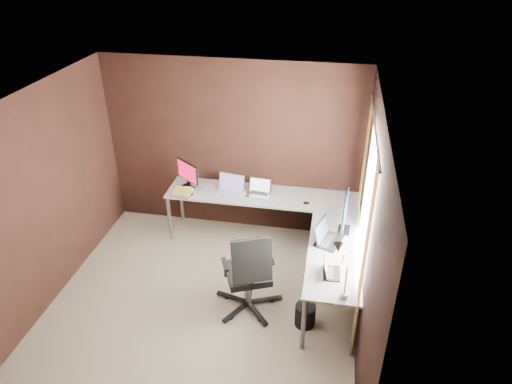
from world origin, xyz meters
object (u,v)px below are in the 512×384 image
(monitor_left, at_px, (188,173))
(laptop_black_small, at_px, (329,271))
(office_chair, at_px, (249,286))
(drawer_pedestal, at_px, (328,242))
(wastebasket, at_px, (305,315))
(laptop_white, at_px, (230,189))
(laptop_black_big, at_px, (326,237))
(desk_lamp, at_px, (341,263))
(book_stack, at_px, (183,192))
(monitor_right, at_px, (345,212))
(laptop_silver, at_px, (259,191))

(monitor_left, xyz_separation_m, laptop_black_small, (2.04, -1.53, -0.18))
(laptop_black_small, relative_size, office_chair, 0.24)
(drawer_pedestal, xyz_separation_m, wastebasket, (-0.19, -1.21, -0.17))
(laptop_white, distance_m, laptop_black_small, 2.07)
(laptop_black_big, height_order, wastebasket, laptop_black_big)
(monitor_left, height_order, wastebasket, monitor_left)
(laptop_black_big, bearing_deg, desk_lamp, -151.17)
(book_stack, height_order, office_chair, office_chair)
(drawer_pedestal, height_order, monitor_right, monitor_right)
(drawer_pedestal, xyz_separation_m, desk_lamp, (0.12, -1.44, 0.81))
(drawer_pedestal, relative_size, monitor_right, 1.05)
(monitor_right, distance_m, laptop_white, 1.70)
(monitor_left, xyz_separation_m, desk_lamp, (2.13, -1.81, 0.16))
(desk_lamp, xyz_separation_m, office_chair, (-0.99, 0.36, -0.78))
(laptop_silver, height_order, laptop_black_big, laptop_black_big)
(laptop_white, distance_m, office_chair, 1.57)
(laptop_black_small, bearing_deg, laptop_silver, 30.92)
(laptop_silver, bearing_deg, laptop_black_small, -50.43)
(monitor_left, height_order, laptop_silver, monitor_left)
(monitor_left, xyz_separation_m, wastebasket, (1.82, -1.58, -0.82))
(drawer_pedestal, bearing_deg, office_chair, -129.02)
(laptop_white, distance_m, laptop_silver, 0.41)
(monitor_left, distance_m, laptop_white, 0.63)
(monitor_right, distance_m, office_chair, 1.44)
(monitor_right, xyz_separation_m, laptop_black_big, (-0.19, -0.25, -0.21))
(monitor_right, bearing_deg, wastebasket, 163.04)
(desk_lamp, height_order, office_chair, desk_lamp)
(laptop_silver, distance_m, wastebasket, 1.88)
(monitor_left, relative_size, monitor_right, 0.68)
(laptop_white, height_order, desk_lamp, desk_lamp)
(laptop_black_small, distance_m, desk_lamp, 0.44)
(monitor_right, distance_m, laptop_silver, 1.35)
(laptop_white, xyz_separation_m, book_stack, (-0.62, -0.18, -0.01))
(book_stack, bearing_deg, desk_lamp, -36.44)
(monitor_left, relative_size, desk_lamp, 0.65)
(wastebasket, bearing_deg, office_chair, 168.25)
(laptop_black_small, bearing_deg, laptop_black_big, 2.91)
(laptop_silver, bearing_deg, wastebasket, -57.21)
(monitor_right, height_order, laptop_black_big, monitor_right)
(laptop_white, height_order, book_stack, laptop_white)
(monitor_right, height_order, laptop_black_small, monitor_right)
(drawer_pedestal, xyz_separation_m, monitor_right, (0.15, -0.32, 0.70))
(laptop_black_big, distance_m, laptop_black_small, 0.60)
(laptop_black_big, distance_m, book_stack, 2.12)
(drawer_pedestal, height_order, desk_lamp, desk_lamp)
(monitor_left, distance_m, wastebasket, 2.55)
(laptop_silver, relative_size, desk_lamp, 0.56)
(laptop_white, xyz_separation_m, office_chair, (0.54, -1.40, -0.46))
(desk_lamp, relative_size, office_chair, 0.54)
(laptop_silver, bearing_deg, laptop_white, -170.64)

